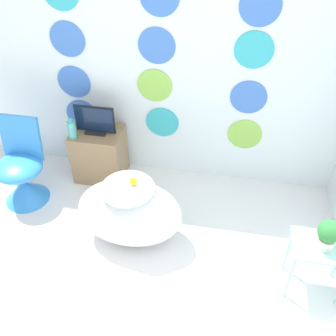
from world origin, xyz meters
TOP-DOWN VIEW (x-y plane):
  - ground_plane at (0.00, 0.00)m, footprint 12.00×12.00m
  - wall_back_dotted at (0.00, 1.85)m, footprint 4.35×0.05m
  - bathtub at (-0.06, 0.89)m, footprint 0.87×0.52m
  - rubber_duck at (-0.02, 0.92)m, footprint 0.06×0.07m
  - chair at (-1.16, 1.17)m, footprint 0.43×0.43m
  - tv_cabinet at (-0.56, 1.62)m, footprint 0.48×0.36m
  - tv at (-0.56, 1.62)m, footprint 0.38×0.12m
  - vase at (-0.75, 1.50)m, footprint 0.08×0.08m
  - side_table at (1.40, 0.66)m, footprint 0.43×0.30m
  - potted_plant_left at (1.40, 0.66)m, footprint 0.16×0.16m

SIDE VIEW (x-z plane):
  - ground_plane at x=0.00m, z-range 0.00..0.00m
  - chair at x=-1.16m, z-range -0.15..0.67m
  - tv_cabinet at x=-0.56m, z-range 0.00..0.53m
  - bathtub at x=-0.06m, z-range 0.00..0.59m
  - side_table at x=1.40m, z-range 0.14..0.62m
  - potted_plant_left at x=1.40m, z-range 0.49..0.72m
  - vase at x=-0.75m, z-range 0.52..0.72m
  - rubber_duck at x=-0.02m, z-range 0.59..0.66m
  - tv at x=-0.56m, z-range 0.51..0.79m
  - wall_back_dotted at x=0.00m, z-range 0.00..2.60m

